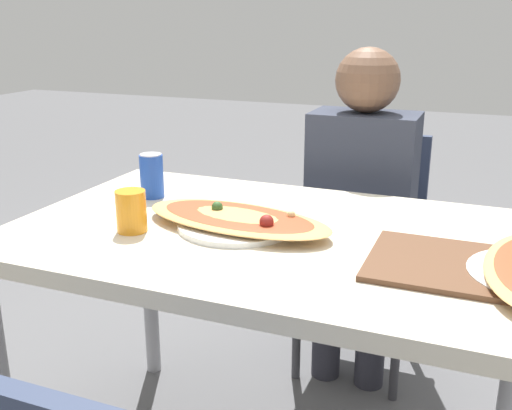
# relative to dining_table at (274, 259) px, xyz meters

# --- Properties ---
(dining_table) EXTENTS (1.27, 0.79, 0.73)m
(dining_table) POSITION_rel_dining_table_xyz_m (0.00, 0.00, 0.00)
(dining_table) COLOR beige
(dining_table) RESTS_ON ground_plane
(chair_far_seated) EXTENTS (0.40, 0.40, 0.83)m
(chair_far_seated) POSITION_rel_dining_table_xyz_m (0.08, 0.72, -0.18)
(chair_far_seated) COLOR #2D3851
(chair_far_seated) RESTS_ON ground_plane
(person_seated) EXTENTS (0.34, 0.23, 1.13)m
(person_seated) POSITION_rel_dining_table_xyz_m (0.08, 0.61, 0.01)
(person_seated) COLOR #2D2D38
(person_seated) RESTS_ON ground_plane
(pizza_main) EXTENTS (0.52, 0.29, 0.06)m
(pizza_main) POSITION_rel_dining_table_xyz_m (-0.09, -0.01, 0.09)
(pizza_main) COLOR white
(pizza_main) RESTS_ON dining_table
(soda_can) EXTENTS (0.07, 0.07, 0.12)m
(soda_can) POSITION_rel_dining_table_xyz_m (-0.42, 0.13, 0.14)
(soda_can) COLOR #1E47B2
(soda_can) RESTS_ON dining_table
(drink_glass) EXTENTS (0.07, 0.07, 0.10)m
(drink_glass) POSITION_rel_dining_table_xyz_m (-0.32, -0.13, 0.12)
(drink_glass) COLOR orange
(drink_glass) RESTS_ON dining_table
(serving_tray) EXTENTS (0.46, 0.28, 0.01)m
(serving_tray) POSITION_rel_dining_table_xyz_m (0.48, -0.07, 0.08)
(serving_tray) COLOR brown
(serving_tray) RESTS_ON dining_table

